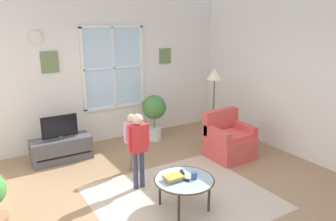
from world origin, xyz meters
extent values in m
cube|color=#9E7A56|center=(0.00, 0.00, -0.01)|extent=(6.20, 6.04, 0.02)
cube|color=silver|center=(0.00, 2.78, 1.46)|extent=(5.60, 0.12, 2.93)
cube|color=silver|center=(0.26, 2.71, 1.55)|extent=(1.30, 0.02, 1.67)
cube|color=white|center=(0.26, 2.69, 2.39)|extent=(1.36, 0.04, 0.06)
cube|color=white|center=(0.26, 2.69, 0.71)|extent=(1.36, 0.04, 0.06)
cube|color=white|center=(-0.39, 2.69, 1.55)|extent=(0.06, 0.04, 1.67)
cube|color=white|center=(0.91, 2.69, 1.55)|extent=(0.06, 0.04, 1.67)
cube|color=white|center=(0.26, 2.69, 1.55)|extent=(0.03, 0.04, 1.67)
cube|color=white|center=(0.26, 2.69, 1.55)|extent=(1.30, 0.04, 0.03)
cube|color=#667A4C|center=(-1.01, 2.70, 1.75)|extent=(0.32, 0.03, 0.40)
cube|color=#667A4C|center=(1.51, 2.70, 1.72)|extent=(0.28, 0.03, 0.34)
cylinder|color=silver|center=(-1.23, 2.69, 2.21)|extent=(0.24, 0.04, 0.24)
cube|color=silver|center=(2.86, 0.00, 1.46)|extent=(0.12, 5.44, 2.93)
cube|color=#C6B29E|center=(0.08, -0.14, 0.00)|extent=(2.48, 2.21, 0.01)
cube|color=#4C4C51|center=(-1.07, 2.12, 0.22)|extent=(1.07, 0.42, 0.44)
cube|color=black|center=(-1.07, 1.90, 0.15)|extent=(0.97, 0.02, 0.02)
cylinder|color=#4C4C4C|center=(-1.07, 2.12, 0.46)|extent=(0.08, 0.08, 0.05)
cube|color=black|center=(-1.07, 2.12, 0.67)|extent=(0.64, 0.05, 0.40)
cube|color=black|center=(-1.07, 2.09, 0.67)|extent=(0.60, 0.01, 0.36)
cube|color=#D14C47|center=(1.66, 0.60, 0.21)|extent=(0.76, 0.72, 0.42)
cube|color=#D14C47|center=(1.66, 0.90, 0.65)|extent=(0.76, 0.16, 0.45)
cube|color=#D14C47|center=(1.34, 0.60, 0.52)|extent=(0.12, 0.65, 0.20)
cube|color=#D14C47|center=(1.98, 0.60, 0.52)|extent=(0.12, 0.65, 0.20)
cube|color=#E1524D|center=(1.66, 0.55, 0.46)|extent=(0.61, 0.50, 0.08)
cylinder|color=#99B2B7|center=(-0.05, -0.39, 0.43)|extent=(0.81, 0.81, 0.02)
torus|color=#3F3328|center=(-0.05, -0.39, 0.43)|extent=(0.83, 0.83, 0.02)
cylinder|color=#33281E|center=(-0.29, -0.15, 0.21)|extent=(0.04, 0.04, 0.43)
cylinder|color=#33281E|center=(0.20, -0.15, 0.21)|extent=(0.04, 0.04, 0.43)
cylinder|color=#33281E|center=(-0.29, -0.63, 0.21)|extent=(0.04, 0.04, 0.43)
cylinder|color=#33281E|center=(0.20, -0.63, 0.21)|extent=(0.04, 0.04, 0.43)
cube|color=#89BB87|center=(-0.19, -0.34, 0.46)|extent=(0.22, 0.16, 0.03)
cube|color=#B85C81|center=(-0.19, -0.34, 0.48)|extent=(0.26, 0.18, 0.02)
cube|color=#A1B038|center=(-0.19, -0.34, 0.50)|extent=(0.24, 0.19, 0.02)
cylinder|color=#334C8C|center=(0.08, -0.45, 0.49)|extent=(0.08, 0.08, 0.10)
cube|color=black|center=(-0.06, -0.41, 0.45)|extent=(0.09, 0.14, 0.02)
cube|color=black|center=(0.03, -0.22, 0.45)|extent=(0.09, 0.14, 0.02)
cylinder|color=#726656|center=(-0.18, 1.08, 0.26)|extent=(0.06, 0.06, 0.51)
cylinder|color=#726656|center=(-0.08, 1.08, 0.26)|extent=(0.06, 0.06, 0.51)
cube|color=#DB9EBC|center=(-0.13, 1.08, 0.69)|extent=(0.22, 0.11, 0.36)
sphere|color=#D8AD8C|center=(-0.13, 1.08, 0.94)|extent=(0.14, 0.14, 0.14)
cylinder|color=#DB9EBC|center=(-0.26, 1.06, 0.71)|extent=(0.05, 0.05, 0.33)
cylinder|color=#DB9EBC|center=(0.00, 1.06, 0.71)|extent=(0.05, 0.05, 0.33)
cylinder|color=#333851|center=(-0.37, 0.45, 0.30)|extent=(0.07, 0.07, 0.61)
cylinder|color=#333851|center=(-0.26, 0.45, 0.30)|extent=(0.07, 0.07, 0.61)
cube|color=red|center=(-0.32, 0.45, 0.82)|extent=(0.26, 0.14, 0.43)
sphere|color=#D8AD8C|center=(-0.32, 0.45, 1.12)|extent=(0.16, 0.16, 0.16)
cylinder|color=red|center=(-0.47, 0.43, 0.84)|extent=(0.05, 0.05, 0.39)
cylinder|color=red|center=(-0.16, 0.43, 0.84)|extent=(0.05, 0.05, 0.39)
cylinder|color=silver|center=(0.93, 2.19, 0.13)|extent=(0.31, 0.31, 0.27)
cylinder|color=#4C7238|center=(0.93, 2.19, 0.37)|extent=(0.02, 0.02, 0.20)
sphere|color=#447A3B|center=(0.93, 2.19, 0.72)|extent=(0.51, 0.51, 0.51)
cylinder|color=black|center=(1.88, 1.39, 0.01)|extent=(0.26, 0.26, 0.03)
cylinder|color=brown|center=(1.88, 1.39, 0.68)|extent=(0.03, 0.03, 1.37)
cone|color=beige|center=(1.88, 1.39, 1.47)|extent=(0.32, 0.32, 0.22)
camera|label=1|loc=(-2.38, -3.79, 2.57)|focal=35.70mm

